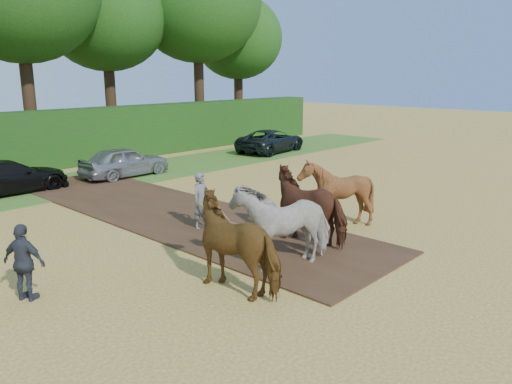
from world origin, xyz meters
TOP-DOWN VIEW (x-y plane):
  - ground at (0.00, 0.00)m, footprint 120.00×120.00m
  - earth_strip at (1.50, 7.00)m, footprint 4.50×17.00m
  - grass_verge at (0.00, 14.00)m, footprint 50.00×5.00m
  - spectator_far at (-5.00, 3.62)m, footprint 0.85×1.10m
  - plough_team at (1.48, 1.30)m, footprint 7.31×5.71m
  - parked_cars at (0.16, 13.85)m, footprint 35.97×3.41m

SIDE VIEW (x-z plane):
  - ground at x=0.00m, z-range 0.00..0.00m
  - grass_verge at x=0.00m, z-range 0.00..0.03m
  - earth_strip at x=1.50m, z-range 0.00..0.05m
  - parked_cars at x=0.16m, z-range -0.04..1.45m
  - spectator_far at x=-5.00m, z-range 0.00..1.74m
  - plough_team at x=1.48m, z-range -0.01..2.20m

